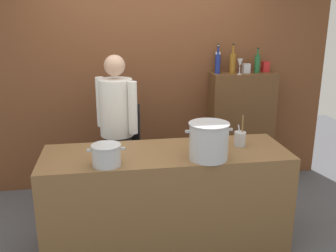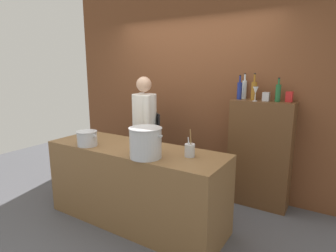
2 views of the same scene
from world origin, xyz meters
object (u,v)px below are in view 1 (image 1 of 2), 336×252
Objects in this scene: utensil_crock at (240,139)px; wine_glass_short at (240,63)px; wine_bottle_amber at (233,62)px; wine_bottle_green at (257,63)px; spice_tin_red at (265,67)px; stockpot_large at (209,141)px; chef at (117,123)px; spice_tin_silver at (246,68)px; wine_bottle_clear at (218,61)px; wine_bottle_cobalt at (218,63)px; stockpot_small at (106,155)px.

wine_glass_short reaches higher than utensil_crock.
wine_bottle_amber is at bearing 114.51° from wine_glass_short.
wine_bottle_green is 2.31× the size of spice_tin_red.
wine_glass_short is at bearing -159.16° from wine_bottle_green.
stockpot_large is 1.55m from wine_glass_short.
spice_tin_silver is (1.52, 0.45, 0.47)m from chef.
chef is 5.76× the size of utensil_crock.
wine_bottle_clear is 0.34m from spice_tin_silver.
wine_bottle_clear is 0.98× the size of wine_bottle_amber.
wine_bottle_amber is (0.15, -0.09, -0.00)m from wine_bottle_clear.
wine_bottle_amber is (0.65, 1.42, 0.45)m from stockpot_large.
wine_bottle_cobalt reaches higher than wine_glass_short.
spice_tin_red is (0.26, 0.05, 0.01)m from spice_tin_silver.
wine_bottle_amber is (1.36, 0.47, 0.53)m from chef.
chef is at bearing 83.40° from stockpot_small.
spice_tin_silver is 0.26m from spice_tin_red.
wine_bottle_clear is 1.14× the size of wine_bottle_green.
wine_bottle_cobalt is at bearing 47.76° from stockpot_small.
wine_bottle_cobalt is 1.08× the size of wine_bottle_green.
wine_bottle_amber is 0.12m from wine_glass_short.
utensil_crock is 1.00× the size of wine_bottle_green.
stockpot_small is 2.08m from wine_bottle_clear.
spice_tin_red is at bearing 3.42° from wine_bottle_cobalt.
wine_bottle_clear is 2.64× the size of spice_tin_red.
utensil_crock is 1.46m from spice_tin_red.
spice_tin_red is at bearing 59.29° from utensil_crock.
chef is at bearing -160.84° from wine_bottle_amber.
wine_bottle_cobalt is at bearing 84.61° from utensil_crock.
wine_glass_short is 1.43× the size of spice_tin_red.
utensil_crock is 1.38m from wine_bottle_green.
stockpot_large is 1.55m from wine_bottle_cobalt.
wine_glass_short reaches higher than stockpot_large.
stockpot_large is at bearing -120.13° from spice_tin_silver.
wine_bottle_green is at bearing -1.14° from wine_bottle_cobalt.
wine_bottle_amber is 1.88× the size of wine_glass_short.
wine_glass_short is (0.05, -0.11, 0.00)m from wine_bottle_amber.
wine_bottle_clear is at bearing 73.02° from wine_bottle_cobalt.
spice_tin_red is at bearing 20.29° from wine_bottle_green.
spice_tin_red is at bearing -119.86° from chef.
stockpot_large is at bearing -126.40° from spice_tin_red.
stockpot_small is 1.03× the size of wine_bottle_green.
stockpot_large is at bearing 0.93° from stockpot_small.
spice_tin_red is (0.71, 1.19, 0.47)m from utensil_crock.
stockpot_large is 1.26× the size of wine_bottle_cobalt.
utensil_crock is at bearing -117.05° from wine_bottle_green.
stockpot_large is 1.19× the size of wine_bottle_clear.
utensil_crock is at bearing -120.71° from spice_tin_red.
spice_tin_silver is at bearing -20.40° from wine_bottle_clear.
stockpot_small is at bearing -179.07° from stockpot_large.
stockpot_large is at bearing -123.98° from wine_bottle_green.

